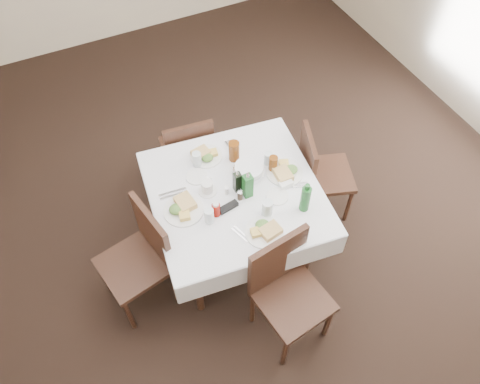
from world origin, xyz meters
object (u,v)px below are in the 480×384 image
(coffee_mug, at_px, (208,187))
(chair_south, at_px, (286,285))
(water_s, at_px, (267,208))
(bread_basket, at_px, (249,170))
(chair_west, at_px, (143,253))
(water_n, at_px, (197,159))
(ketchup_bottle, at_px, (216,209))
(water_w, at_px, (209,216))
(oil_cruet_dark, at_px, (237,181))
(dining_table, at_px, (235,198))
(chair_north, at_px, (188,150))
(green_bottle, at_px, (305,198))
(chair_east, at_px, (318,170))
(oil_cruet_green, at_px, (248,185))
(water_e, at_px, (268,158))

(coffee_mug, bearing_deg, chair_south, -75.24)
(water_s, bearing_deg, bread_basket, 82.23)
(chair_south, bearing_deg, chair_west, 140.24)
(water_n, distance_m, ketchup_bottle, 0.48)
(water_w, distance_m, oil_cruet_dark, 0.34)
(dining_table, bearing_deg, chair_south, -87.28)
(dining_table, distance_m, chair_south, 0.73)
(chair_north, relative_size, coffee_mug, 6.42)
(bread_basket, bearing_deg, green_bottle, -65.62)
(coffee_mug, bearing_deg, bread_basket, 3.32)
(bread_basket, bearing_deg, water_w, -148.75)
(chair_north, relative_size, chair_east, 0.98)
(chair_west, xyz_separation_m, oil_cruet_dark, (0.78, 0.07, 0.32))
(water_n, bearing_deg, ketchup_bottle, -96.74)
(dining_table, relative_size, green_bottle, 5.14)
(water_n, xyz_separation_m, oil_cruet_green, (0.21, -0.42, 0.05))
(water_n, distance_m, water_w, 0.52)
(chair_east, bearing_deg, bread_basket, 177.93)
(water_e, height_order, bread_basket, water_e)
(chair_north, height_order, green_bottle, green_bottle)
(chair_west, height_order, water_s, chair_west)
(oil_cruet_green, xyz_separation_m, green_bottle, (0.30, -0.28, 0.00))
(bread_basket, xyz_separation_m, green_bottle, (0.20, -0.45, 0.08))
(oil_cruet_green, bearing_deg, chair_east, 11.77)
(chair_south, bearing_deg, dining_table, 92.72)
(chair_north, xyz_separation_m, ketchup_bottle, (-0.12, -0.89, 0.33))
(water_n, distance_m, water_s, 0.68)
(water_w, xyz_separation_m, ketchup_bottle, (0.06, 0.03, -0.00))
(oil_cruet_dark, bearing_deg, water_e, 21.49)
(chair_north, relative_size, chair_west, 0.92)
(water_n, xyz_separation_m, water_s, (0.26, -0.63, 0.01))
(water_n, bearing_deg, water_s, -67.49)
(oil_cruet_green, bearing_deg, water_s, -77.88)
(chair_north, relative_size, oil_cruet_green, 3.30)
(oil_cruet_dark, xyz_separation_m, green_bottle, (0.35, -0.35, 0.02))
(chair_east, bearing_deg, water_n, 164.16)
(chair_south, relative_size, bread_basket, 4.02)
(chair_west, xyz_separation_m, water_e, (1.09, 0.19, 0.28))
(dining_table, distance_m, water_w, 0.35)
(bread_basket, height_order, oil_cruet_green, oil_cruet_green)
(dining_table, relative_size, chair_north, 1.56)
(bread_basket, height_order, green_bottle, green_bottle)
(oil_cruet_green, distance_m, ketchup_bottle, 0.28)
(water_e, relative_size, oil_cruet_dark, 0.51)
(green_bottle, bearing_deg, water_w, 163.50)
(dining_table, relative_size, water_e, 12.11)
(dining_table, distance_m, oil_cruet_green, 0.22)
(bread_basket, xyz_separation_m, ketchup_bottle, (-0.37, -0.23, 0.02))
(chair_east, relative_size, water_w, 7.09)
(chair_south, relative_size, green_bottle, 3.65)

